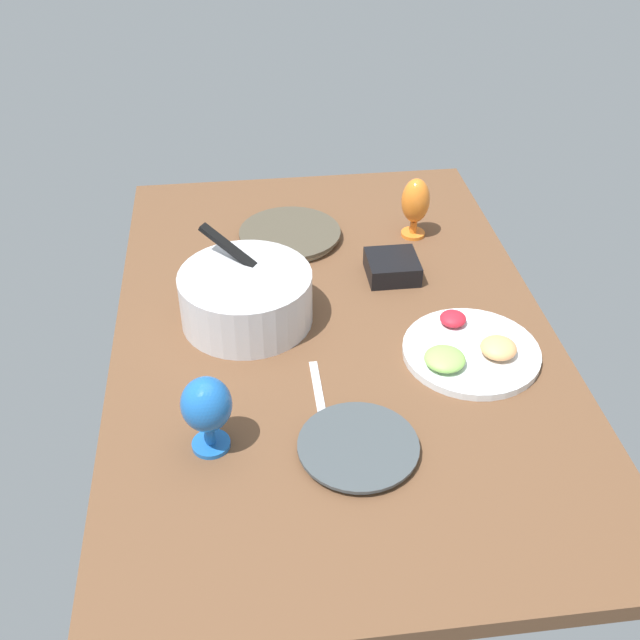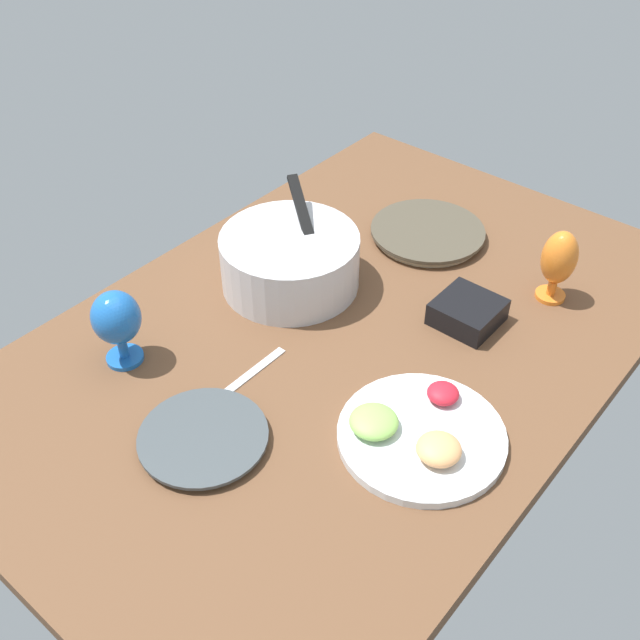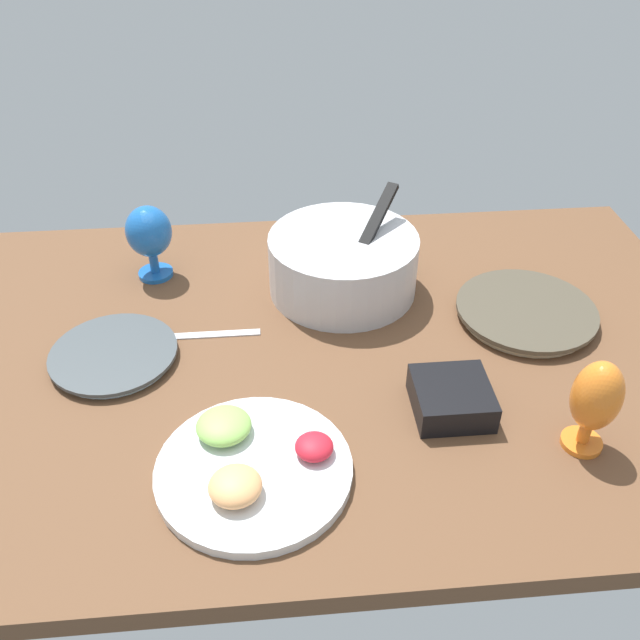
{
  "view_description": "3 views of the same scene",
  "coord_description": "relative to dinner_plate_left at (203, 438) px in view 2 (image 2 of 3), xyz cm",
  "views": [
    {
      "loc": [
        -143.49,
        20.83,
        111.15
      ],
      "look_at": [
        -1.18,
        3.35,
        3.08
      ],
      "focal_mm": 42.75,
      "sensor_mm": 36.0,
      "label": 1
    },
    {
      "loc": [
        -97.29,
        -74.8,
        107.3
      ],
      "look_at": [
        -3.08,
        4.23,
        3.08
      ],
      "focal_mm": 42.44,
      "sensor_mm": 36.0,
      "label": 2
    },
    {
      "loc": [
        -10.37,
        -101.69,
        85.02
      ],
      "look_at": [
        -0.85,
        5.44,
        3.08
      ],
      "focal_mm": 38.3,
      "sensor_mm": 36.0,
      "label": 3
    }
  ],
  "objects": [
    {
      "name": "ground_plane",
      "position": [
        40.75,
        -0.63,
        -3.01
      ],
      "size": [
        160.0,
        104.0,
        4.0
      ],
      "primitive_type": "cube",
      "color": "brown"
    },
    {
      "name": "dinner_plate_left",
      "position": [
        0.0,
        0.0,
        0.0
      ],
      "size": [
        24.11,
        24.11,
        1.95
      ],
      "color": "silver",
      "rests_on": "ground_plane"
    },
    {
      "name": "dinner_plate_right",
      "position": [
        82.55,
        5.99,
        0.32
      ],
      "size": [
        28.6,
        28.6,
        2.57
      ],
      "color": "beige",
      "rests_on": "ground_plane"
    },
    {
      "name": "mixing_bowl",
      "position": [
        46.16,
        19.64,
        5.97
      ],
      "size": [
        31.64,
        31.64,
        20.44
      ],
      "color": "silver",
      "rests_on": "ground_plane"
    },
    {
      "name": "fruit_platter",
      "position": [
        25.92,
        -29.98,
        0.58
      ],
      "size": [
        31.31,
        31.31,
        5.58
      ],
      "color": "silver",
      "rests_on": "ground_plane"
    },
    {
      "name": "hurricane_glass_orange",
      "position": [
        80.37,
        -28.94,
        9.31
      ],
      "size": [
        7.87,
        7.87,
        17.5
      ],
      "color": "orange",
      "rests_on": "ground_plane"
    },
    {
      "name": "hurricane_glass_blue",
      "position": [
        4.94,
        28.77,
        9.62
      ],
      "size": [
        9.91,
        9.91,
        16.98
      ],
      "color": "#1E60B5",
      "rests_on": "ground_plane"
    },
    {
      "name": "square_bowl_black",
      "position": [
        60.69,
        -18.89,
        1.95
      ],
      "size": [
        13.19,
        13.19,
        5.33
      ],
      "color": "black",
      "rests_on": "ground_plane"
    },
    {
      "name": "fork_by_left_plate",
      "position": [
        18.92,
        5.76,
        -0.71
      ],
      "size": [
        18.01,
        1.85,
        0.6
      ],
      "primitive_type": "cube",
      "rotation": [
        0.0,
        0.0,
        0.0
      ],
      "color": "silver",
      "rests_on": "ground_plane"
    }
  ]
}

